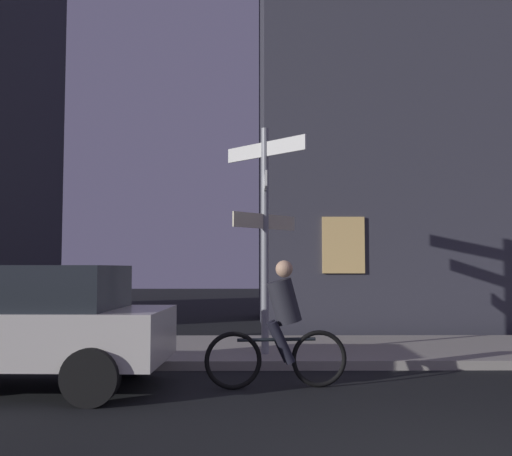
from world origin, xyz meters
TOP-DOWN VIEW (x-y plane):
  - sidewalk_kerb at (0.00, 6.24)m, footprint 40.00×3.42m
  - signpost at (-1.36, 5.32)m, footprint 1.25×1.44m
  - car_side_parked at (-4.50, 3.20)m, footprint 4.00×2.17m
  - cyclist at (-1.22, 3.22)m, footprint 1.81×0.38m

SIDE VIEW (x-z plane):
  - sidewalk_kerb at x=0.00m, z-range 0.00..0.14m
  - cyclist at x=-1.22m, z-range -0.06..1.55m
  - car_side_parked at x=-4.50m, z-range 0.04..1.58m
  - signpost at x=-1.36m, z-range 0.50..4.17m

